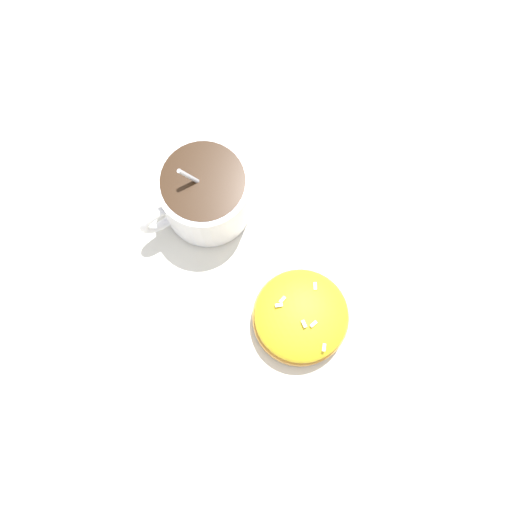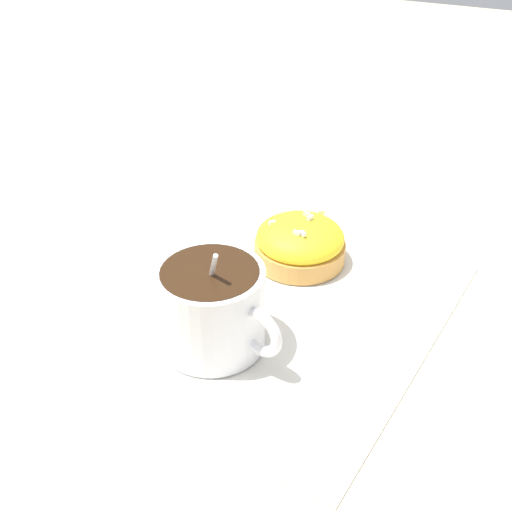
# 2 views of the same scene
# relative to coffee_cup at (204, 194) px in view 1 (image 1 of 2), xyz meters

# --- Properties ---
(ground_plane) EXTENTS (3.00, 3.00, 0.00)m
(ground_plane) POSITION_rel_coffee_cup_xyz_m (0.08, -0.01, -0.04)
(ground_plane) COLOR #C6B793
(paper_napkin) EXTENTS (0.35, 0.34, 0.00)m
(paper_napkin) POSITION_rel_coffee_cup_xyz_m (0.08, -0.01, -0.04)
(paper_napkin) COLOR white
(paper_napkin) RESTS_ON ground_plane
(coffee_cup) EXTENTS (0.09, 0.12, 0.10)m
(coffee_cup) POSITION_rel_coffee_cup_xyz_m (0.00, 0.00, 0.00)
(coffee_cup) COLOR white
(coffee_cup) RESTS_ON paper_napkin
(frosted_pastry) EXTENTS (0.09, 0.09, 0.05)m
(frosted_pastry) POSITION_rel_coffee_cup_xyz_m (0.15, -0.02, -0.02)
(frosted_pastry) COLOR #D19347
(frosted_pastry) RESTS_ON paper_napkin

